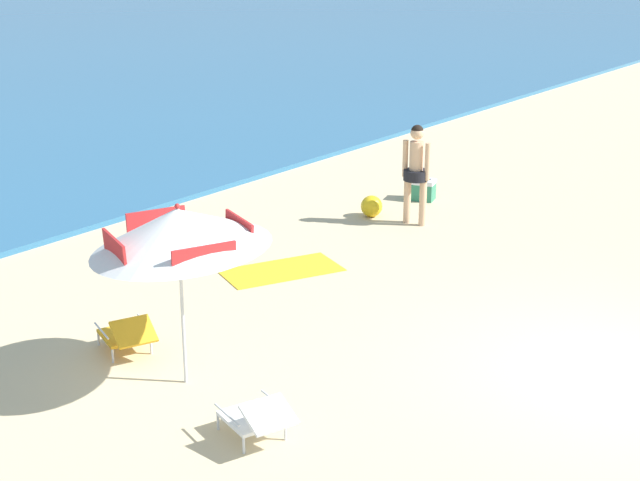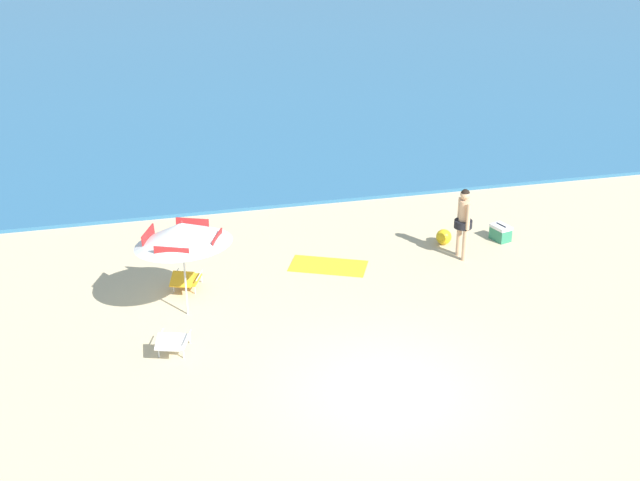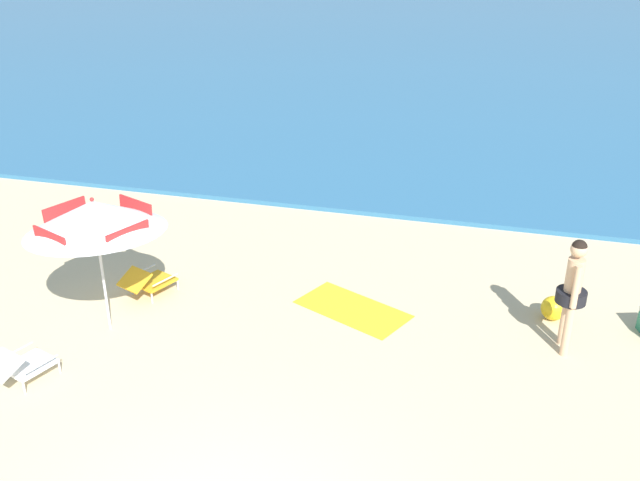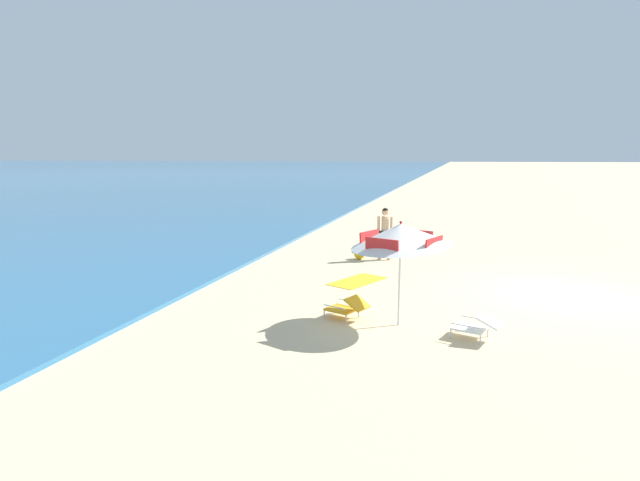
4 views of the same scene
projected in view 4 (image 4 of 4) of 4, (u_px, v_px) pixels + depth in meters
The scene contains 8 objects.
ground_plane at pixel (565, 297), 12.72m from camera, with size 800.00×800.00×0.00m, color #D1BA8E.
beach_umbrella_striped_main at pixel (401, 235), 10.26m from camera, with size 2.88×2.89×2.21m.
lounge_chair_under_umbrella at pixel (477, 325), 9.70m from camera, with size 0.78×1.00×0.51m.
lounge_chair_beside_umbrella at pixel (347, 307), 10.89m from camera, with size 0.82×1.02×0.52m.
person_standing_near_shore at pixel (385, 230), 17.13m from camera, with size 0.43×0.53×1.77m.
cooler_box at pixel (370, 246), 18.74m from camera, with size 0.48×0.58×0.43m.
beach_ball at pixel (359, 254), 17.36m from camera, with size 0.39×0.39×0.39m, color yellow.
beach_towel at pixel (357, 281), 14.29m from camera, with size 0.90×1.80×0.01m, color gold.
Camera 4 is at (-13.49, 2.69, 3.44)m, focal length 28.56 mm.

